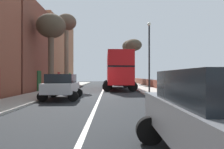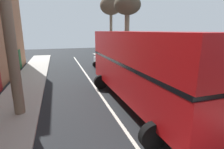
# 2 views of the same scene
# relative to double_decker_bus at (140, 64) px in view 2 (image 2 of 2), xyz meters

# --- Properties ---
(double_decker_bus) EXTENTS (3.70, 10.49, 4.06)m
(double_decker_bus) POSITION_rel_double_decker_bus_xyz_m (0.00, 0.00, 0.00)
(double_decker_bus) COLOR #B61114
(double_decker_bus) RESTS_ON ground
(parked_car_white_right_2) EXTENTS (2.49, 4.27, 1.75)m
(parked_car_white_right_2) POSITION_rel_double_decker_bus_xyz_m (0.80, 9.85, -1.37)
(parked_car_white_right_2) COLOR silver
(parked_car_white_right_2) RESTS_ON ground
(street_tree_right_3) EXTENTS (2.74, 2.74, 7.49)m
(street_tree_right_3) POSITION_rel_double_decker_bus_xyz_m (2.95, 9.34, 3.96)
(street_tree_right_3) COLOR #7A6B56
(street_tree_right_3) RESTS_ON sidewalk_right
(street_tree_right_5) EXTENTS (2.86, 2.86, 8.30)m
(street_tree_right_5) POSITION_rel_double_decker_bus_xyz_m (2.89, 14.86, 4.72)
(street_tree_right_5) COLOR #7A6B56
(street_tree_right_5) RESTS_ON sidewalk_right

